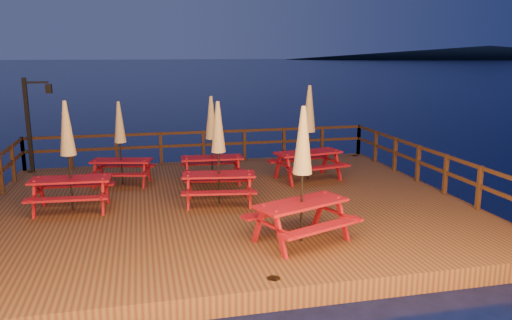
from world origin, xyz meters
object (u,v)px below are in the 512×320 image
at_px(picnic_table_0, 120,142).
at_px(picnic_table_1, 309,131).
at_px(lamp_post, 33,116).
at_px(picnic_table_2, 212,138).

height_order(picnic_table_0, picnic_table_1, picnic_table_1).
bearing_deg(lamp_post, picnic_table_2, -25.96).
bearing_deg(picnic_table_2, picnic_table_1, -2.23).
height_order(lamp_post, picnic_table_2, lamp_post).
bearing_deg(picnic_table_0, lamp_post, 153.79).
distance_m(lamp_post, picnic_table_2, 5.90).
bearing_deg(picnic_table_1, picnic_table_2, 163.43).
relative_size(lamp_post, picnic_table_2, 1.18).
relative_size(picnic_table_0, picnic_table_1, 0.85).
relative_size(lamp_post, picnic_table_0, 1.24).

